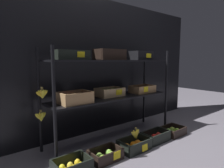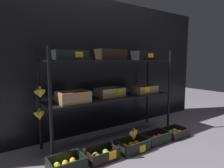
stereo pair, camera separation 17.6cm
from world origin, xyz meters
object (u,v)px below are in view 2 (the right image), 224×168
crate_ground_lemon (66,166)px  crate_ground_rightmost_apple_green (175,133)px  crate_ground_apple_green (102,155)px  crate_ground_orange (133,146)px  banana_bunch_loose (134,134)px  crate_ground_apple_red (156,138)px  display_rack (110,78)px

crate_ground_lemon → crate_ground_rightmost_apple_green: size_ratio=1.05×
crate_ground_apple_green → crate_ground_orange: bearing=-3.6°
crate_ground_apple_green → banana_bunch_loose: 0.43m
crate_ground_apple_red → crate_ground_rightmost_apple_green: 0.36m
display_rack → crate_ground_apple_red: size_ratio=5.11×
display_rack → crate_ground_rightmost_apple_green: 1.14m
display_rack → crate_ground_lemon: 1.11m
crate_ground_lemon → crate_ground_apple_red: bearing=-1.4°
display_rack → crate_ground_apple_green: 0.92m
display_rack → crate_ground_orange: display_rack is taller
crate_ground_rightmost_apple_green → banana_bunch_loose: bearing=-179.9°
crate_ground_lemon → crate_ground_orange: 0.76m
display_rack → crate_ground_orange: 0.85m
crate_ground_lemon → crate_ground_orange: (0.76, -0.03, -0.00)m
display_rack → crate_ground_rightmost_apple_green: bearing=-29.0°
crate_ground_lemon → crate_ground_apple_red: size_ratio=0.92×
crate_ground_apple_red → banana_bunch_loose: (-0.37, -0.01, 0.14)m
display_rack → banana_bunch_loose: 0.73m
display_rack → crate_ground_apple_green: (-0.37, -0.39, -0.74)m
crate_ground_apple_red → banana_bunch_loose: size_ratio=2.51×
display_rack → banana_bunch_loose: display_rack is taller
crate_ground_lemon → crate_ground_apple_green: crate_ground_lemon is taller
crate_ground_rightmost_apple_green → display_rack: bearing=151.0°
crate_ground_orange → crate_ground_apple_green: bearing=176.4°
crate_ground_apple_red → banana_bunch_loose: bearing=-178.7°
banana_bunch_loose → display_rack: bearing=94.1°
banana_bunch_loose → crate_ground_lemon: bearing=177.4°
crate_ground_apple_green → banana_bunch_loose: (0.40, -0.03, 0.14)m
crate_ground_apple_green → crate_ground_rightmost_apple_green: 1.13m
display_rack → crate_ground_orange: (0.02, -0.42, -0.74)m
crate_ground_apple_green → crate_ground_orange: (0.39, -0.02, 0.00)m
crate_ground_lemon → crate_ground_apple_red: 1.14m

